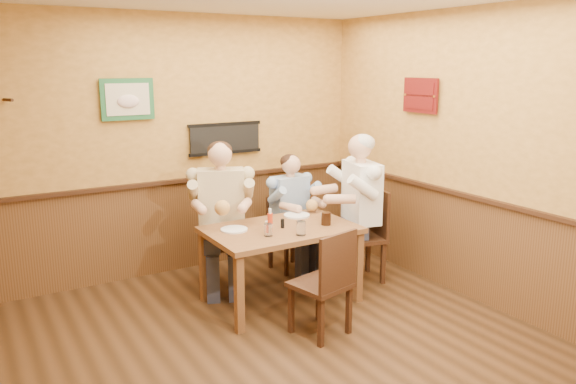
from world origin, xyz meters
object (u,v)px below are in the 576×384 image
at_px(diner_white_elder, 361,216).
at_px(cola_tumbler, 326,219).
at_px(chair_back_left, 222,241).
at_px(diner_blue_polo, 290,219).
at_px(water_glass_mid, 301,228).
at_px(pepper_shaker, 283,223).
at_px(hot_sauce_bottle, 270,221).
at_px(salt_shaker, 267,226).
at_px(chair_back_right, 290,234).
at_px(chair_near_side, 320,282).
at_px(chair_right_end, 360,235).
at_px(diner_tan_shirt, 222,222).
at_px(water_glass_left, 268,230).
at_px(dining_table, 281,237).

height_order(diner_white_elder, cola_tumbler, diner_white_elder).
relative_size(chair_back_left, cola_tumbler, 7.73).
xyz_separation_m(diner_blue_polo, water_glass_mid, (-0.49, -1.02, 0.23)).
bearing_deg(diner_white_elder, pepper_shaker, -71.50).
bearing_deg(hot_sauce_bottle, pepper_shaker, 15.45).
height_order(water_glass_mid, salt_shaker, water_glass_mid).
distance_m(water_glass_mid, salt_shaker, 0.34).
relative_size(chair_back_right, diner_white_elder, 0.59).
bearing_deg(chair_near_side, pepper_shaker, -107.20).
height_order(diner_blue_polo, salt_shaker, diner_blue_polo).
relative_size(diner_white_elder, pepper_shaker, 16.07).
bearing_deg(chair_back_left, salt_shaker, -54.57).
bearing_deg(chair_back_right, diner_white_elder, -58.11).
distance_m(chair_back_right, pepper_shaker, 0.98).
xyz_separation_m(chair_right_end, chair_near_side, (-1.06, -0.81, -0.03)).
bearing_deg(chair_right_end, water_glass_mid, -55.75).
bearing_deg(chair_back_right, cola_tumbler, -101.73).
height_order(diner_blue_polo, hot_sauce_bottle, diner_blue_polo).
bearing_deg(chair_right_end, hot_sauce_bottle, -69.99).
xyz_separation_m(water_glass_mid, salt_shaker, (-0.20, 0.28, -0.02)).
xyz_separation_m(chair_back_left, hot_sauce_bottle, (0.16, -0.73, 0.37)).
xyz_separation_m(chair_back_right, chair_right_end, (0.48, -0.65, 0.08)).
bearing_deg(chair_right_end, diner_white_elder, 180.00).
bearing_deg(water_glass_mid, chair_right_end, 20.41).
height_order(diner_tan_shirt, salt_shaker, diner_tan_shirt).
xyz_separation_m(chair_right_end, water_glass_left, (-1.25, -0.24, 0.31)).
height_order(chair_right_end, salt_shaker, chair_right_end).
bearing_deg(diner_tan_shirt, chair_back_left, 0.00).
bearing_deg(diner_tan_shirt, water_glass_left, -61.57).
relative_size(dining_table, chair_right_end, 1.42).
distance_m(water_glass_left, pepper_shaker, 0.29).
xyz_separation_m(chair_right_end, salt_shaker, (-1.17, -0.08, 0.30)).
height_order(chair_back_right, water_glass_left, water_glass_left).
relative_size(chair_back_left, salt_shaker, 10.49).
bearing_deg(salt_shaker, diner_white_elder, 4.10).
height_order(dining_table, pepper_shaker, pepper_shaker).
bearing_deg(chair_back_right, water_glass_left, -135.21).
relative_size(chair_back_left, chair_right_end, 0.97).
xyz_separation_m(chair_back_right, diner_white_elder, (0.48, -0.65, 0.29)).
height_order(diner_tan_shirt, diner_blue_polo, diner_tan_shirt).
xyz_separation_m(chair_near_side, cola_tumbler, (0.47, 0.60, 0.34)).
height_order(water_glass_left, pepper_shaker, water_glass_left).
relative_size(dining_table, diner_white_elder, 0.99).
bearing_deg(chair_back_right, salt_shaker, -137.71).
bearing_deg(dining_table, chair_back_left, 115.36).
distance_m(diner_blue_polo, water_glass_mid, 1.15).
bearing_deg(chair_back_left, hot_sauce_bottle, -54.62).
bearing_deg(dining_table, diner_white_elder, 3.30).
height_order(chair_right_end, diner_blue_polo, diner_blue_polo).
height_order(diner_tan_shirt, hot_sauce_bottle, diner_tan_shirt).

